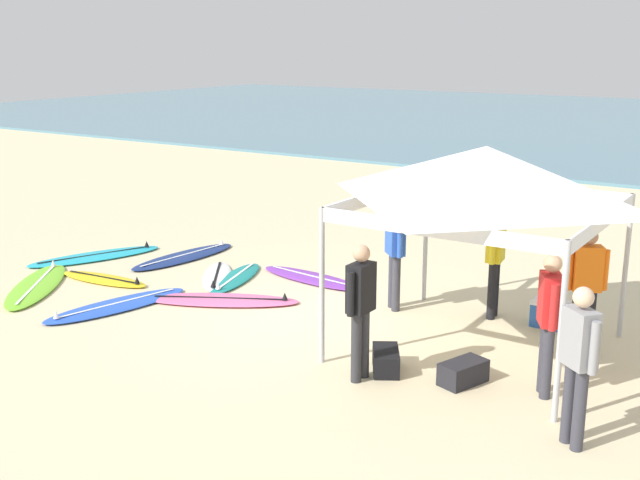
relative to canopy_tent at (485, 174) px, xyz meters
name	(u,v)px	position (x,y,z in m)	size (l,w,h in m)	color
ground_plane	(312,321)	(-2.47, -0.30, -2.39)	(80.00, 80.00, 0.00)	beige
canopy_tent	(485,174)	(0.00, 0.00, 0.00)	(3.15, 3.15, 2.75)	#B7B7BC
surfboard_pink	(221,300)	(-4.17, -0.37, -2.35)	(2.54, 1.79, 0.19)	pink
surfboard_yellow	(104,279)	(-6.59, -0.60, -2.35)	(1.87, 0.65, 0.19)	yellow
surfboard_cyan	(96,256)	(-7.88, 0.34, -2.35)	(1.62, 2.63, 0.19)	#23B2CC
surfboard_navy	(184,256)	(-6.44, 1.25, -2.35)	(0.91, 2.50, 0.19)	navy
surfboard_blue	(116,305)	(-5.36, -1.46, -2.35)	(1.20, 2.51, 0.19)	blue
surfboard_white	(217,276)	(-5.07, 0.59, -2.35)	(1.45, 1.75, 0.19)	white
surfboard_lime	(37,285)	(-7.28, -1.47, -2.35)	(2.09, 2.49, 0.19)	#7AD12D
surfboard_purple	(313,278)	(-3.59, 1.42, -2.35)	(2.25, 0.86, 0.19)	purple
surfboard_teal	(236,278)	(-4.72, 0.69, -2.35)	(1.02, 1.94, 0.19)	#19847F
person_blue	(395,247)	(-1.70, 0.84, -1.40)	(0.42, 0.41, 1.71)	#383842
person_orange	(586,283)	(1.22, 0.60, -1.40)	(0.49, 0.37, 1.71)	black
person_black	(361,303)	(-0.83, -1.71, -1.40)	(0.23, 0.55, 1.71)	#2D2D33
person_grey	(578,356)	(1.82, -1.94, -1.40)	(0.45, 0.40, 1.71)	#383842
person_yellow	(495,254)	(-0.29, 1.32, -1.40)	(0.27, 0.55, 1.71)	black
person_red	(549,315)	(1.20, -0.91, -1.40)	(0.36, 0.50, 1.71)	#383842
gear_bag_near_tent	(463,372)	(0.28, -1.13, -2.25)	(0.60, 0.32, 0.28)	#232328
gear_bag_by_pole	(386,360)	(-0.68, -1.31, -2.25)	(0.60, 0.32, 0.28)	black
cooler_box	(549,313)	(0.56, 1.39, -2.19)	(0.50, 0.36, 0.39)	#2D60B7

